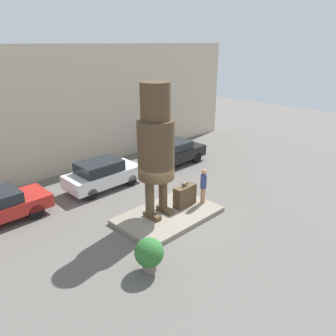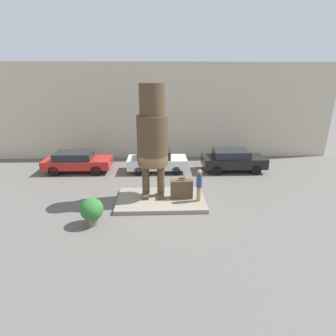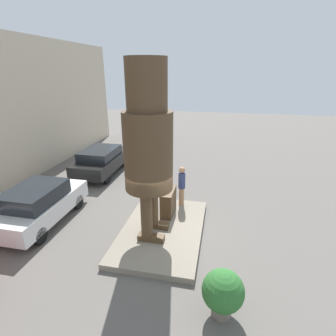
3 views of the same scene
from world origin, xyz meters
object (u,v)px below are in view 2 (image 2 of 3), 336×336
parked_car_black (233,160)px  planter_pot (92,210)px  giant_suitcase (182,189)px  parked_car_white (156,160)px  statue_figure (152,133)px  parked_car_red (77,161)px  tourist (199,184)px

parked_car_black → planter_pot: bearing=-139.7°
giant_suitcase → parked_car_white: bearing=105.7°
parked_car_white → parked_car_black: 5.38m
statue_figure → planter_pot: bearing=-136.7°
giant_suitcase → parked_car_red: bearing=144.3°
parked_car_red → planter_pot: (2.71, -7.15, -0.07)m
tourist → giant_suitcase: bearing=154.7°
tourist → parked_car_red: 9.43m
giant_suitcase → planter_pot: (-4.19, -2.20, -0.00)m
parked_car_black → planter_pot: 10.76m
parked_car_black → parked_car_white: bearing=179.0°
statue_figure → planter_pot: (-2.70, -2.54, -2.91)m
tourist → statue_figure: bearing=162.4°
statue_figure → parked_car_red: (-5.41, 4.61, -2.84)m
giant_suitcase → planter_pot: size_ratio=0.94×
statue_figure → giant_suitcase: 3.29m
giant_suitcase → parked_car_black: parked_car_black is taller
giant_suitcase → tourist: tourist is taller
parked_car_white → planter_pot: size_ratio=3.22×
giant_suitcase → planter_pot: 4.73m
statue_figure → parked_car_black: statue_figure is taller
giant_suitcase → parked_car_black: bearing=49.8°
tourist → parked_car_black: size_ratio=0.40×
parked_car_white → parked_car_black: bearing=-1.0°
statue_figure → parked_car_red: bearing=139.6°
tourist → planter_pot: 5.37m
tourist → parked_car_white: tourist is taller
tourist → parked_car_white: (-2.22, 5.24, -0.34)m
parked_car_red → parked_car_black: 10.92m
statue_figure → parked_car_black: size_ratio=1.34×
statue_figure → giant_suitcase: bearing=-12.9°
planter_pot → statue_figure: bearing=43.3°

